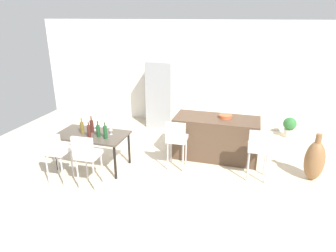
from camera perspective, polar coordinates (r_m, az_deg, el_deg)
ground_plane at (r=6.36m, az=2.56°, el=-7.68°), size 10.00×10.00×0.00m
back_wall at (r=8.47m, az=7.24°, el=9.82°), size 10.00×0.12×2.90m
kitchen_island at (r=6.65m, az=9.17°, el=-2.22°), size 1.82×0.81×0.92m
bar_chair_left at (r=5.96m, az=1.64°, el=-2.23°), size 0.42×0.42×1.05m
bar_chair_middle at (r=5.81m, az=17.10°, el=-3.83°), size 0.41×0.41×1.05m
dining_table at (r=6.25m, az=-14.41°, el=-2.06°), size 1.43×0.80×0.74m
dining_chair_near at (r=5.84m, az=-20.89°, el=-4.18°), size 0.41×0.41×1.05m
dining_chair_far at (r=5.49m, az=-15.43°, el=-5.11°), size 0.41×0.41×1.05m
wine_bottle_inner at (r=6.28m, az=-14.46°, el=0.01°), size 0.08×0.08×0.35m
wine_bottle_left at (r=6.03m, az=-14.97°, el=-0.94°), size 0.07×0.07×0.31m
wine_bottle_corner at (r=5.89m, az=-11.97°, el=-1.13°), size 0.08×0.08×0.34m
wine_bottle_end at (r=6.01m, az=-13.28°, el=-0.89°), size 0.08×0.08×0.33m
wine_bottle_near at (r=6.28m, az=-16.21°, el=-0.25°), size 0.08×0.08×0.33m
wine_glass_middle at (r=6.07m, az=-10.98°, el=-0.49°), size 0.07×0.07×0.17m
wine_glass_right at (r=6.37m, az=-14.00°, el=0.28°), size 0.07×0.07×0.17m
refrigerator at (r=8.42m, az=-1.26°, el=6.22°), size 0.72×0.68×1.84m
fruit_bowl at (r=6.52m, az=11.00°, el=1.83°), size 0.27×0.27×0.07m
floor_vase at (r=6.33m, az=26.35°, el=-5.97°), size 0.37×0.37×0.95m
potted_plant at (r=8.30m, az=22.34°, el=-0.05°), size 0.33×0.33×0.54m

